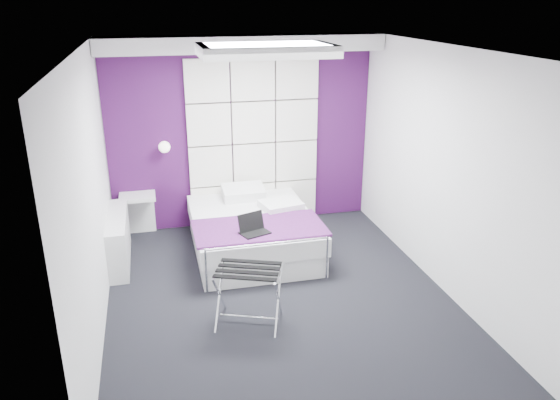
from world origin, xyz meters
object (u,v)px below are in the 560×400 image
Objects in this scene: nightstand at (137,197)px; wall_lamp at (164,146)px; luggage_rack at (249,296)px; radiator at (119,239)px; laptop at (254,228)px; bed at (252,231)px.

wall_lamp is at bearing 5.71° from nightstand.
radiator is at bearing 148.96° from luggage_rack.
nightstand is at bearing 112.94° from laptop.
radiator is at bearing -130.10° from wall_lamp.
wall_lamp is 1.81m from laptop.
laptop is at bearing -23.40° from radiator.
radiator is 0.65× the size of bed.
wall_lamp reaches higher than bed.
nightstand is at bearing -174.29° from wall_lamp.
laptop is (1.30, -1.39, 0.00)m from nightstand.
bed is 5.78× the size of laptop.
wall_lamp is 0.25× the size of luggage_rack.
bed is 3.95× the size of nightstand.
luggage_rack is at bearing -52.67° from radiator.
laptop is (1.54, -0.67, 0.27)m from radiator.
luggage_rack is at bearing -102.12° from bed.
nightstand is at bearing 135.11° from luggage_rack.
wall_lamp is 0.32× the size of nightstand.
wall_lamp is 1.61m from bed.
wall_lamp reaches higher than luggage_rack.
bed is at bearing 99.51° from luggage_rack.
laptop reaches higher than bed.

